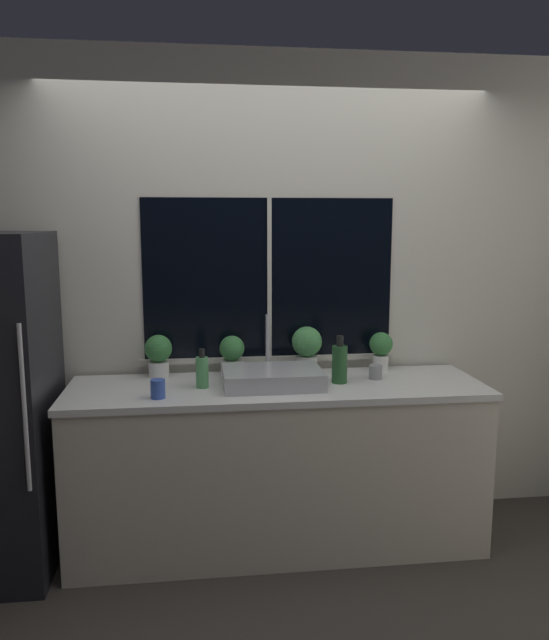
% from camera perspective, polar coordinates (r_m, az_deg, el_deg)
% --- Properties ---
extents(ground_plane, '(14.00, 14.00, 0.00)m').
position_cam_1_polar(ground_plane, '(3.41, 0.95, -22.13)').
color(ground_plane, '#38332D').
extents(wall_back, '(8.00, 0.09, 2.70)m').
position_cam_1_polar(wall_back, '(3.63, -0.54, 2.52)').
color(wall_back, beige).
rests_on(wall_back, ground_plane).
extents(wall_right, '(0.06, 7.00, 2.70)m').
position_cam_1_polar(wall_right, '(5.09, 23.14, 3.71)').
color(wall_right, beige).
rests_on(wall_right, ground_plane).
extents(counter, '(2.21, 0.65, 0.90)m').
position_cam_1_polar(counter, '(3.48, 0.23, -13.09)').
color(counter, beige).
rests_on(counter, ground_plane).
extents(sink, '(0.52, 0.41, 0.35)m').
position_cam_1_polar(sink, '(3.31, -0.20, -5.23)').
color(sink, '#ADADB2').
rests_on(sink, counter).
extents(potted_plant_far_left, '(0.15, 0.15, 0.24)m').
position_cam_1_polar(potted_plant_far_left, '(3.53, -10.56, -3.03)').
color(potted_plant_far_left, white).
rests_on(potted_plant_far_left, counter).
extents(potted_plant_center_left, '(0.14, 0.14, 0.22)m').
position_cam_1_polar(potted_plant_center_left, '(3.53, -3.91, -3.17)').
color(potted_plant_center_left, white).
rests_on(potted_plant_center_left, counter).
extents(potted_plant_center_right, '(0.17, 0.17, 0.27)m').
position_cam_1_polar(potted_plant_center_right, '(3.57, 2.97, -2.43)').
color(potted_plant_center_right, white).
rests_on(potted_plant_center_right, counter).
extents(potted_plant_far_right, '(0.14, 0.14, 0.22)m').
position_cam_1_polar(potted_plant_far_right, '(3.68, 9.71, -2.56)').
color(potted_plant_far_right, white).
rests_on(potted_plant_far_right, counter).
extents(soap_bottle, '(0.07, 0.07, 0.21)m').
position_cam_1_polar(soap_bottle, '(3.29, -6.63, -4.70)').
color(soap_bottle, '#519E5B').
rests_on(soap_bottle, counter).
extents(bottle_tall, '(0.08, 0.08, 0.26)m').
position_cam_1_polar(bottle_tall, '(3.37, 5.97, -3.94)').
color(bottle_tall, '#235128').
rests_on(bottle_tall, counter).
extents(mug_grey, '(0.07, 0.07, 0.08)m').
position_cam_1_polar(mug_grey, '(3.49, 9.23, -4.73)').
color(mug_grey, gray).
rests_on(mug_grey, counter).
extents(mug_blue, '(0.07, 0.07, 0.09)m').
position_cam_1_polar(mug_blue, '(3.14, -10.61, -6.21)').
color(mug_blue, '#3351AD').
rests_on(mug_blue, counter).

